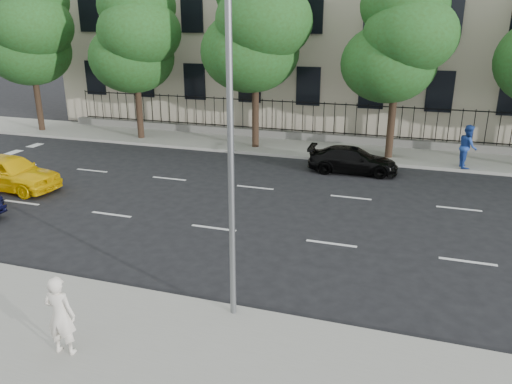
% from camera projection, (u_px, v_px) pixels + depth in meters
% --- Properties ---
extents(ground, '(120.00, 120.00, 0.00)m').
position_uv_depth(ground, '(181.00, 260.00, 14.61)').
color(ground, black).
rests_on(ground, ground).
extents(near_sidewalk, '(60.00, 4.00, 0.15)m').
position_uv_depth(near_sidewalk, '(101.00, 336.00, 11.00)').
color(near_sidewalk, gray).
rests_on(near_sidewalk, ground).
extents(far_sidewalk, '(60.00, 4.00, 0.15)m').
position_uv_depth(far_sidewalk, '(295.00, 147.00, 27.17)').
color(far_sidewalk, gray).
rests_on(far_sidewalk, ground).
extents(lane_markings, '(49.60, 4.62, 0.01)m').
position_uv_depth(lane_markings, '(237.00, 206.00, 18.88)').
color(lane_markings, silver).
rests_on(lane_markings, ground).
extents(iron_fence, '(30.00, 0.50, 2.20)m').
position_uv_depth(iron_fence, '(302.00, 131.00, 28.50)').
color(iron_fence, slate).
rests_on(iron_fence, far_sidewalk).
extents(street_light, '(0.25, 3.32, 8.05)m').
position_uv_depth(street_light, '(239.00, 96.00, 10.61)').
color(street_light, slate).
rests_on(street_light, near_sidewalk).
extents(tree_a, '(5.71, 5.31, 9.39)m').
position_uv_depth(tree_a, '(30.00, 29.00, 29.26)').
color(tree_a, '#382619').
rests_on(tree_a, far_sidewalk).
extents(tree_b, '(5.53, 5.12, 8.97)m').
position_uv_depth(tree_b, '(136.00, 35.00, 27.31)').
color(tree_b, '#382619').
rests_on(tree_b, far_sidewalk).
extents(tree_c, '(5.89, 5.50, 9.80)m').
position_uv_depth(tree_c, '(257.00, 25.00, 25.08)').
color(tree_c, '#382619').
rests_on(tree_c, far_sidewalk).
extents(tree_d, '(5.34, 4.94, 8.84)m').
position_uv_depth(tree_d, '(400.00, 38.00, 23.23)').
color(tree_d, '#382619').
rests_on(tree_d, far_sidewalk).
extents(yellow_taxi, '(4.39, 1.97, 1.46)m').
position_uv_depth(yellow_taxi, '(10.00, 172.00, 20.48)').
color(yellow_taxi, yellow).
rests_on(yellow_taxi, ground).
extents(black_sedan, '(4.11, 1.80, 1.18)m').
position_uv_depth(black_sedan, '(353.00, 160.00, 22.78)').
color(black_sedan, black).
rests_on(black_sedan, ground).
extents(woman_near, '(0.68, 0.48, 1.75)m').
position_uv_depth(woman_near, '(60.00, 315.00, 10.08)').
color(woman_near, white).
rests_on(woman_near, near_sidewalk).
extents(pedestrian_far, '(0.87, 1.06, 2.00)m').
position_uv_depth(pedestrian_far, '(468.00, 146.00, 22.89)').
color(pedestrian_far, '#22439D').
rests_on(pedestrian_far, far_sidewalk).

